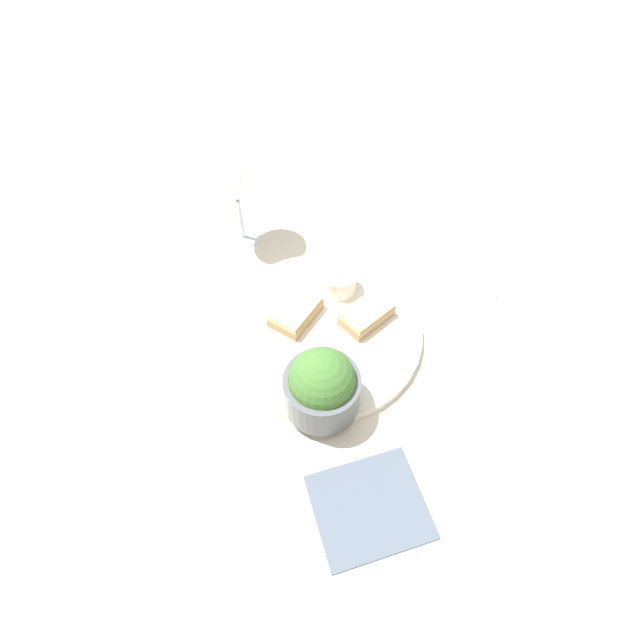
{
  "coord_description": "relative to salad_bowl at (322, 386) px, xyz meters",
  "views": [
    {
      "loc": [
        -0.24,
        -0.38,
        0.62
      ],
      "look_at": [
        0.0,
        0.0,
        0.03
      ],
      "focal_mm": 28.0,
      "sensor_mm": 36.0,
      "label": 1
    }
  ],
  "objects": [
    {
      "name": "cheese_toast_near",
      "position": [
        0.05,
        0.15,
        -0.03
      ],
      "size": [
        0.09,
        0.08,
        0.03
      ],
      "color": "tan",
      "rests_on": "dinner_plate"
    },
    {
      "name": "fork",
      "position": [
        0.34,
        0.1,
        -0.06
      ],
      "size": [
        0.03,
        0.18,
        0.01
      ],
      "color": "silver",
      "rests_on": "ground_plane"
    },
    {
      "name": "cheese_toast_far",
      "position": [
        0.13,
        0.08,
        -0.03
      ],
      "size": [
        0.09,
        0.06,
        0.03
      ],
      "color": "tan",
      "rests_on": "dinner_plate"
    },
    {
      "name": "wine_glass",
      "position": [
        0.07,
        0.36,
        0.07
      ],
      "size": [
        0.09,
        0.09,
        0.17
      ],
      "color": "silver",
      "rests_on": "ground_plane"
    },
    {
      "name": "salad_bowl",
      "position": [
        0.0,
        0.0,
        0.0
      ],
      "size": [
        0.1,
        0.1,
        0.1
      ],
      "color": "#4C5156",
      "rests_on": "dinner_plate"
    },
    {
      "name": "sauce_ramekin",
      "position": [
        0.13,
        0.16,
        -0.02
      ],
      "size": [
        0.05,
        0.05,
        0.04
      ],
      "color": "white",
      "rests_on": "dinner_plate"
    },
    {
      "name": "ground_plane",
      "position": [
        0.07,
        0.11,
        -0.06
      ],
      "size": [
        4.0,
        4.0,
        0.0
      ],
      "primitive_type": "plane",
      "color": "beige"
    },
    {
      "name": "napkin",
      "position": [
        -0.03,
        -0.15,
        -0.06
      ],
      "size": [
        0.16,
        0.15,
        0.01
      ],
      "color": "#4C5666",
      "rests_on": "ground_plane"
    },
    {
      "name": "dinner_plate",
      "position": [
        0.07,
        0.11,
        -0.05
      ],
      "size": [
        0.31,
        0.31,
        0.01
      ],
      "color": "silver",
      "rests_on": "ground_plane"
    }
  ]
}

